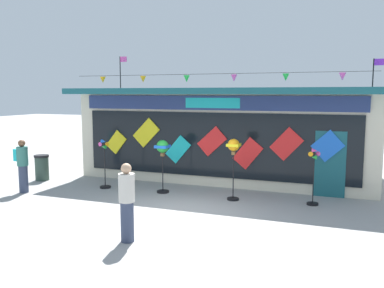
{
  "coord_description": "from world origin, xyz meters",
  "views": [
    {
      "loc": [
        3.92,
        -9.46,
        3.12
      ],
      "look_at": [
        -0.77,
        3.01,
        1.45
      ],
      "focal_mm": 37.88,
      "sensor_mm": 36.0,
      "label": 1
    }
  ],
  "objects_px": {
    "wind_spinner_center_right": "(314,173)",
    "person_mid_plaza": "(127,202)",
    "wind_spinner_far_left": "(104,164)",
    "person_near_camera": "(22,165)",
    "trash_bin": "(42,167)",
    "kite_shop_building": "(232,131)",
    "wind_spinner_left": "(163,152)",
    "wind_spinner_center_left": "(234,152)"
  },
  "relations": [
    {
      "from": "wind_spinner_center_right",
      "to": "trash_bin",
      "type": "height_order",
      "value": "wind_spinner_center_right"
    },
    {
      "from": "wind_spinner_center_right",
      "to": "wind_spinner_center_left",
      "type": "bearing_deg",
      "value": -173.67
    },
    {
      "from": "wind_spinner_center_right",
      "to": "person_near_camera",
      "type": "height_order",
      "value": "person_near_camera"
    },
    {
      "from": "wind_spinner_center_left",
      "to": "person_near_camera",
      "type": "distance_m",
      "value": 6.63
    },
    {
      "from": "wind_spinner_far_left",
      "to": "trash_bin",
      "type": "distance_m",
      "value": 2.84
    },
    {
      "from": "kite_shop_building",
      "to": "person_near_camera",
      "type": "xyz_separation_m",
      "value": [
        -5.36,
        -5.26,
        -0.78
      ]
    },
    {
      "from": "wind_spinner_far_left",
      "to": "wind_spinner_center_right",
      "type": "distance_m",
      "value": 6.59
    },
    {
      "from": "kite_shop_building",
      "to": "wind_spinner_far_left",
      "type": "bearing_deg",
      "value": -130.31
    },
    {
      "from": "trash_bin",
      "to": "person_mid_plaza",
      "type": "bearing_deg",
      "value": -35.82
    },
    {
      "from": "kite_shop_building",
      "to": "person_mid_plaza",
      "type": "distance_m",
      "value": 7.91
    },
    {
      "from": "wind_spinner_far_left",
      "to": "person_near_camera",
      "type": "height_order",
      "value": "person_near_camera"
    },
    {
      "from": "person_near_camera",
      "to": "kite_shop_building",
      "type": "bearing_deg",
      "value": -34.82
    },
    {
      "from": "wind_spinner_left",
      "to": "person_mid_plaza",
      "type": "distance_m",
      "value": 4.31
    },
    {
      "from": "wind_spinner_center_right",
      "to": "person_mid_plaza",
      "type": "bearing_deg",
      "value": -128.84
    },
    {
      "from": "wind_spinner_center_right",
      "to": "person_near_camera",
      "type": "xyz_separation_m",
      "value": [
        -8.68,
        -1.69,
        -0.02
      ]
    },
    {
      "from": "wind_spinner_far_left",
      "to": "wind_spinner_left",
      "type": "bearing_deg",
      "value": 3.61
    },
    {
      "from": "kite_shop_building",
      "to": "wind_spinner_center_right",
      "type": "xyz_separation_m",
      "value": [
        3.32,
        -3.57,
        -0.75
      ]
    },
    {
      "from": "person_mid_plaza",
      "to": "wind_spinner_far_left",
      "type": "bearing_deg",
      "value": 14.95
    },
    {
      "from": "wind_spinner_center_left",
      "to": "trash_bin",
      "type": "height_order",
      "value": "wind_spinner_center_left"
    },
    {
      "from": "person_near_camera",
      "to": "wind_spinner_center_left",
      "type": "bearing_deg",
      "value": -66.67
    },
    {
      "from": "wind_spinner_far_left",
      "to": "trash_bin",
      "type": "relative_size",
      "value": 1.77
    },
    {
      "from": "wind_spinner_center_left",
      "to": "person_mid_plaza",
      "type": "height_order",
      "value": "wind_spinner_center_left"
    },
    {
      "from": "person_near_camera",
      "to": "trash_bin",
      "type": "distance_m",
      "value": 1.87
    },
    {
      "from": "wind_spinner_far_left",
      "to": "wind_spinner_center_right",
      "type": "height_order",
      "value": "wind_spinner_far_left"
    },
    {
      "from": "wind_spinner_left",
      "to": "person_near_camera",
      "type": "bearing_deg",
      "value": -159.68
    },
    {
      "from": "wind_spinner_left",
      "to": "wind_spinner_center_left",
      "type": "distance_m",
      "value": 2.31
    },
    {
      "from": "wind_spinner_left",
      "to": "person_mid_plaza",
      "type": "bearing_deg",
      "value": -75.35
    },
    {
      "from": "wind_spinner_left",
      "to": "wind_spinner_center_right",
      "type": "height_order",
      "value": "wind_spinner_left"
    },
    {
      "from": "person_near_camera",
      "to": "person_mid_plaza",
      "type": "distance_m",
      "value": 5.84
    },
    {
      "from": "wind_spinner_center_left",
      "to": "trash_bin",
      "type": "xyz_separation_m",
      "value": [
        -7.16,
        0.24,
        -0.96
      ]
    },
    {
      "from": "person_mid_plaza",
      "to": "wind_spinner_left",
      "type": "bearing_deg",
      "value": -8.35
    },
    {
      "from": "kite_shop_building",
      "to": "wind_spinner_center_left",
      "type": "relative_size",
      "value": 5.92
    },
    {
      "from": "wind_spinner_left",
      "to": "kite_shop_building",
      "type": "bearing_deg",
      "value": 71.81
    },
    {
      "from": "kite_shop_building",
      "to": "wind_spinner_center_left",
      "type": "distance_m",
      "value": 3.98
    },
    {
      "from": "wind_spinner_left",
      "to": "wind_spinner_far_left",
      "type": "bearing_deg",
      "value": -176.39
    },
    {
      "from": "kite_shop_building",
      "to": "wind_spinner_left",
      "type": "height_order",
      "value": "kite_shop_building"
    },
    {
      "from": "wind_spinner_left",
      "to": "trash_bin",
      "type": "distance_m",
      "value": 4.92
    },
    {
      "from": "wind_spinner_left",
      "to": "wind_spinner_center_left",
      "type": "bearing_deg",
      "value": -2.36
    },
    {
      "from": "kite_shop_building",
      "to": "wind_spinner_left",
      "type": "relative_size",
      "value": 6.42
    },
    {
      "from": "kite_shop_building",
      "to": "wind_spinner_left",
      "type": "distance_m",
      "value": 3.94
    },
    {
      "from": "wind_spinner_far_left",
      "to": "person_mid_plaza",
      "type": "distance_m",
      "value": 5.09
    },
    {
      "from": "person_mid_plaza",
      "to": "trash_bin",
      "type": "relative_size",
      "value": 1.83
    }
  ]
}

